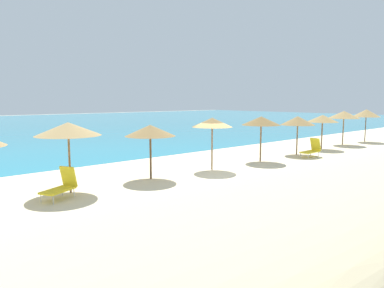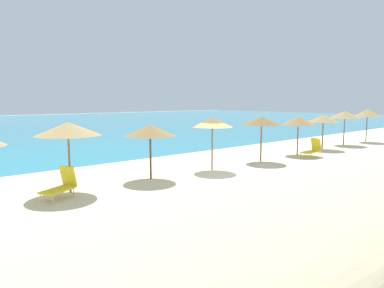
# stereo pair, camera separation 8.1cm
# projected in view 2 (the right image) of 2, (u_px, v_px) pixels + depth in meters

# --- Properties ---
(ground_plane) EXTENTS (160.00, 160.00, 0.00)m
(ground_plane) POSITION_uv_depth(u_px,v_px,m) (221.00, 173.00, 18.24)
(ground_plane) COLOR beige
(sea_water) EXTENTS (160.00, 72.44, 0.01)m
(sea_water) POSITION_uv_depth(u_px,v_px,m) (2.00, 126.00, 49.88)
(sea_water) COLOR teal
(sea_water) RESTS_ON ground_plane
(dune_ridge) EXTENTS (37.07, 6.86, 1.72)m
(dune_ridge) POSITION_uv_depth(u_px,v_px,m) (345.00, 200.00, 10.16)
(dune_ridge) COLOR beige
(dune_ridge) RESTS_ON ground_plane
(beach_umbrella_3) EXTENTS (2.57, 2.57, 2.83)m
(beach_umbrella_3) POSITION_uv_depth(u_px,v_px,m) (68.00, 129.00, 14.04)
(beach_umbrella_3) COLOR brown
(beach_umbrella_3) RESTS_ON ground_plane
(beach_umbrella_4) EXTENTS (2.35, 2.35, 2.55)m
(beach_umbrella_4) POSITION_uv_depth(u_px,v_px,m) (150.00, 131.00, 16.54)
(beach_umbrella_4) COLOR brown
(beach_umbrella_4) RESTS_ON ground_plane
(beach_umbrella_5) EXTENTS (2.14, 2.14, 2.77)m
(beach_umbrella_5) POSITION_uv_depth(u_px,v_px,m) (212.00, 122.00, 18.71)
(beach_umbrella_5) COLOR brown
(beach_umbrella_5) RESTS_ON ground_plane
(beach_umbrella_6) EXTENTS (2.31, 2.31, 2.72)m
(beach_umbrella_6) POSITION_uv_depth(u_px,v_px,m) (262.00, 121.00, 21.24)
(beach_umbrella_6) COLOR brown
(beach_umbrella_6) RESTS_ON ground_plane
(beach_umbrella_7) EXTENTS (2.29, 2.29, 2.60)m
(beach_umbrella_7) POSITION_uv_depth(u_px,v_px,m) (298.00, 121.00, 23.96)
(beach_umbrella_7) COLOR brown
(beach_umbrella_7) RESTS_ON ground_plane
(beach_umbrella_8) EXTENTS (2.28, 2.28, 2.58)m
(beach_umbrella_8) POSITION_uv_depth(u_px,v_px,m) (323.00, 119.00, 26.60)
(beach_umbrella_8) COLOR brown
(beach_umbrella_8) RESTS_ON ground_plane
(beach_umbrella_9) EXTENTS (2.50, 2.50, 2.79)m
(beach_umbrella_9) POSITION_uv_depth(u_px,v_px,m) (345.00, 115.00, 29.20)
(beach_umbrella_9) COLOR brown
(beach_umbrella_9) RESTS_ON ground_plane
(beach_umbrella_10) EXTENTS (2.34, 2.34, 2.87)m
(beach_umbrella_10) POSITION_uv_depth(u_px,v_px,m) (367.00, 113.00, 31.34)
(beach_umbrella_10) COLOR brown
(beach_umbrella_10) RESTS_ON ground_plane
(lounge_chair_0) EXTENTS (1.63, 0.66, 1.21)m
(lounge_chair_0) POSITION_uv_depth(u_px,v_px,m) (312.00, 149.00, 23.15)
(lounge_chair_0) COLOR yellow
(lounge_chair_0) RESTS_ON ground_plane
(lounge_chair_1) EXTENTS (1.52, 1.20, 1.17)m
(lounge_chair_1) POSITION_uv_depth(u_px,v_px,m) (61.00, 185.00, 13.45)
(lounge_chair_1) COLOR yellow
(lounge_chair_1) RESTS_ON ground_plane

